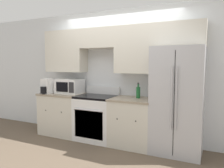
{
  "coord_description": "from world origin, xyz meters",
  "views": [
    {
      "loc": [
        1.79,
        -3.43,
        1.53
      ],
      "look_at": [
        0.0,
        0.31,
        1.13
      ],
      "focal_mm": 35.0,
      "sensor_mm": 36.0,
      "label": 1
    }
  ],
  "objects_px": {
    "bottle": "(138,92)",
    "oven_range": "(96,117)",
    "microwave": "(70,86)",
    "refrigerator": "(178,100)"
  },
  "relations": [
    {
      "from": "refrigerator",
      "to": "oven_range",
      "type": "bearing_deg",
      "value": -177.86
    },
    {
      "from": "microwave",
      "to": "oven_range",
      "type": "bearing_deg",
      "value": -5.6
    },
    {
      "from": "refrigerator",
      "to": "microwave",
      "type": "distance_m",
      "value": 2.26
    },
    {
      "from": "oven_range",
      "to": "microwave",
      "type": "relative_size",
      "value": 1.95
    },
    {
      "from": "bottle",
      "to": "oven_range",
      "type": "bearing_deg",
      "value": -173.48
    },
    {
      "from": "oven_range",
      "to": "refrigerator",
      "type": "height_order",
      "value": "refrigerator"
    },
    {
      "from": "refrigerator",
      "to": "bottle",
      "type": "distance_m",
      "value": 0.73
    },
    {
      "from": "oven_range",
      "to": "microwave",
      "type": "bearing_deg",
      "value": 174.4
    },
    {
      "from": "microwave",
      "to": "bottle",
      "type": "height_order",
      "value": "microwave"
    },
    {
      "from": "oven_range",
      "to": "bottle",
      "type": "xyz_separation_m",
      "value": [
        0.84,
        0.1,
        0.55
      ]
    }
  ]
}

